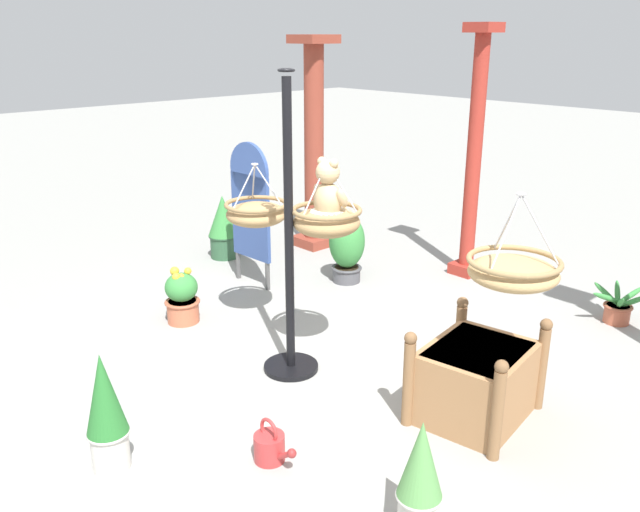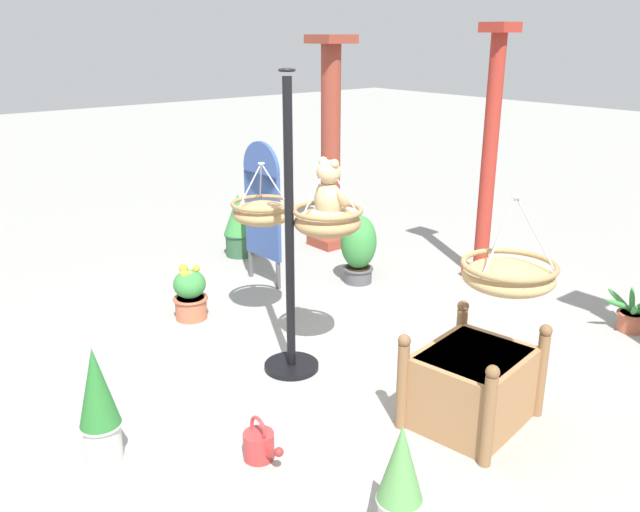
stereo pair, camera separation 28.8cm
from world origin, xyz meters
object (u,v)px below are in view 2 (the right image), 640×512
display_pole_central (290,286)px  hanging_basket_left_high (263,212)px  potted_plant_conical_shrub (358,248)px  potted_plant_flowering_red (98,404)px  hanging_basket_with_teddy (327,220)px  hanging_basket_right_low (509,275)px  greenhouse_pillar_left (489,162)px  teddy_bear (330,193)px  potted_plant_bushy_green (239,225)px  display_sign_board (262,201)px  potted_plant_small_succulent (632,316)px  wooden_planter_box (472,384)px  potted_plant_fern_front (190,294)px  greenhouse_pillar_far_back (331,149)px  watering_can (260,445)px  potted_plant_tall_leafy (400,480)px

display_pole_central → hanging_basket_left_high: display_pole_central is taller
potted_plant_conical_shrub → potted_plant_flowering_red: bearing=-69.3°
hanging_basket_with_teddy → hanging_basket_left_high: size_ratio=1.02×
hanging_basket_right_low → greenhouse_pillar_left: (-1.95, 2.40, 0.13)m
teddy_bear → potted_plant_conical_shrub: size_ratio=0.62×
hanging_basket_right_low → potted_plant_bushy_green: 4.41m
potted_plant_bushy_green → display_sign_board: display_sign_board is taller
greenhouse_pillar_left → potted_plant_small_succulent: 2.09m
potted_plant_bushy_green → wooden_planter_box: bearing=-10.1°
hanging_basket_left_high → display_sign_board: (-0.94, 0.64, -0.19)m
hanging_basket_right_low → potted_plant_small_succulent: size_ratio=1.15×
potted_plant_fern_front → display_pole_central: bearing=5.8°
potted_plant_bushy_green → potted_plant_conical_shrub: size_ratio=1.02×
hanging_basket_right_low → wooden_planter_box: (-0.21, 0.01, -0.87)m
potted_plant_bushy_green → hanging_basket_left_high: bearing=-26.4°
greenhouse_pillar_far_back → potted_plant_fern_front: size_ratio=4.87×
hanging_basket_right_low → wooden_planter_box: bearing=176.2°
potted_plant_flowering_red → greenhouse_pillar_left: bearing=96.7°
potted_plant_conical_shrub → hanging_basket_right_low: bearing=-24.6°
greenhouse_pillar_far_back → hanging_basket_left_high: bearing=-54.0°
potted_plant_flowering_red → display_sign_board: 3.26m
hanging_basket_left_high → display_sign_board: size_ratio=0.36×
potted_plant_flowering_red → watering_can: (0.63, 0.77, -0.30)m
hanging_basket_left_high → wooden_planter_box: hanging_basket_left_high is taller
potted_plant_flowering_red → display_sign_board: (-1.92, 2.59, 0.51)m
potted_plant_flowering_red → display_pole_central: bearing=96.7°
hanging_basket_left_high → potted_plant_bushy_green: bearing=153.6°
teddy_bear → display_sign_board: (-1.88, 0.67, -0.53)m
hanging_basket_with_teddy → potted_plant_flowering_red: 2.07m
teddy_bear → potted_plant_small_succulent: bearing=63.9°
potted_plant_flowering_red → potted_plant_conical_shrub: potted_plant_flowering_red is taller
hanging_basket_left_high → hanging_basket_right_low: (2.40, 0.19, 0.06)m
teddy_bear → potted_plant_tall_leafy: bearing=-29.2°
hanging_basket_right_low → potted_plant_flowering_red: (-1.42, -2.14, -0.76)m
display_pole_central → greenhouse_pillar_left: greenhouse_pillar_left is taller
hanging_basket_with_teddy → display_sign_board: 2.03m
potted_plant_bushy_green → display_sign_board: 1.11m
greenhouse_pillar_left → display_sign_board: size_ratio=1.75×
hanging_basket_right_low → potted_plant_tall_leafy: size_ratio=0.89×
teddy_bear → potted_plant_small_succulent: teddy_bear is taller
potted_plant_conical_shrub → display_sign_board: 1.14m
watering_can → greenhouse_pillar_far_back: bearing=133.9°
teddy_bear → potted_plant_conical_shrub: 2.18m
potted_plant_small_succulent → display_sign_board: (-3.13, -1.88, 0.77)m
teddy_bear → potted_plant_small_succulent: (1.25, 2.55, -1.30)m
potted_plant_bushy_green → potted_plant_small_succulent: potted_plant_bushy_green is taller
greenhouse_pillar_far_back → display_sign_board: 1.54m
hanging_basket_left_high → potted_plant_fern_front: hanging_basket_left_high is taller
potted_plant_small_succulent → display_sign_board: 3.73m
teddy_bear → potted_plant_fern_front: 2.00m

